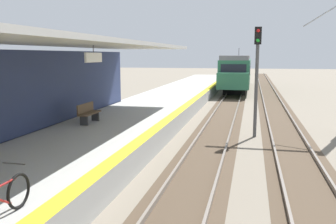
# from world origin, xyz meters

# --- Properties ---
(station_platform) EXTENTS (5.00, 80.00, 0.91)m
(station_platform) POSITION_xyz_m (-2.50, 16.00, 0.45)
(station_platform) COLOR #A8A8A3
(station_platform) RESTS_ON ground
(station_building_with_canopy) EXTENTS (4.85, 24.00, 4.43)m
(station_building_with_canopy) POSITION_xyz_m (-4.30, 9.83, 2.66)
(station_building_with_canopy) COLOR #4C4C4C
(station_building_with_canopy) RESTS_ON ground
(track_pair_nearest_platform) EXTENTS (2.34, 120.00, 0.16)m
(track_pair_nearest_platform) POSITION_xyz_m (1.90, 20.00, 0.05)
(track_pair_nearest_platform) COLOR #4C3D2D
(track_pair_nearest_platform) RESTS_ON ground
(track_pair_middle) EXTENTS (2.34, 120.00, 0.16)m
(track_pair_middle) POSITION_xyz_m (5.30, 20.00, 0.05)
(track_pair_middle) COLOR #4C3D2D
(track_pair_middle) RESTS_ON ground
(approaching_train) EXTENTS (2.93, 19.60, 4.76)m
(approaching_train) POSITION_xyz_m (1.90, 42.09, 2.18)
(approaching_train) COLOR #286647
(approaching_train) RESTS_ON ground
(bicycle_beside_commuter) EXTENTS (0.48, 1.82, 1.04)m
(bicycle_beside_commuter) POSITION_xyz_m (-0.83, 4.45, 1.29)
(bicycle_beside_commuter) COLOR black
(bicycle_beside_commuter) RESTS_ON station_platform
(rail_signal_post) EXTENTS (0.32, 0.34, 5.20)m
(rail_signal_post) POSITION_xyz_m (3.79, 16.88, 3.19)
(rail_signal_post) COLOR #4C4C4C
(rail_signal_post) RESTS_ON ground
(platform_bench) EXTENTS (0.45, 1.60, 0.88)m
(platform_bench) POSITION_xyz_m (-3.50, 14.02, 1.37)
(platform_bench) COLOR brown
(platform_bench) RESTS_ON station_platform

